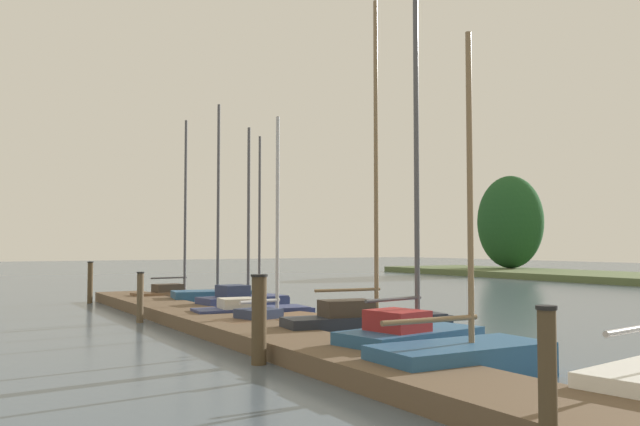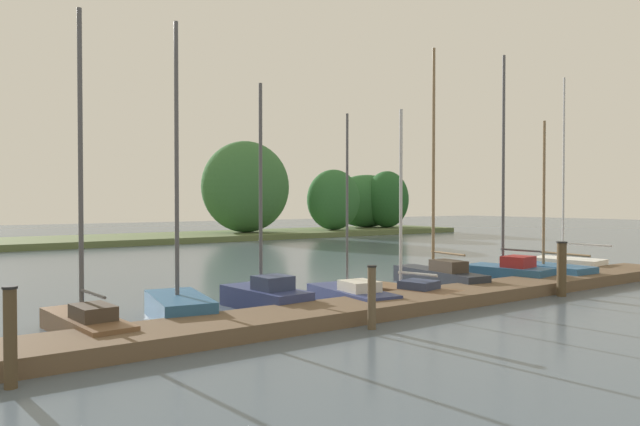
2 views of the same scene
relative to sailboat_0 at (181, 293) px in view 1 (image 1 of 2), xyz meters
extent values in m
cube|color=brown|center=(9.02, -1.66, -0.21)|extent=(23.10, 1.80, 0.35)
ellipsoid|color=#1E4C23|center=(-12.12, 29.81, 3.53)|extent=(5.70, 3.89, 7.04)
cube|color=brown|center=(0.01, -0.09, -0.17)|extent=(1.22, 3.42, 0.44)
cube|color=brown|center=(-0.14, 1.40, -0.19)|extent=(0.57, 0.88, 0.38)
cube|color=#3D3328|center=(0.05, -0.51, 0.20)|extent=(0.77, 1.06, 0.29)
cylinder|color=#4C4C51|center=(-0.01, 0.15, 3.28)|extent=(0.10, 0.10, 6.44)
cylinder|color=#4C4C51|center=(0.04, -0.47, 0.57)|extent=(0.19, 1.39, 0.06)
cube|color=#285684|center=(2.23, 0.38, -0.09)|extent=(1.61, 2.82, 0.60)
cube|color=#285684|center=(2.43, 1.56, -0.12)|extent=(0.75, 0.76, 0.51)
cylinder|color=#4C4C51|center=(2.26, 0.57, 3.47)|extent=(0.10, 0.10, 6.52)
cube|color=navy|center=(4.64, 0.48, -0.11)|extent=(1.36, 2.83, 0.55)
cube|color=navy|center=(4.53, 1.71, -0.14)|extent=(0.68, 0.74, 0.47)
cube|color=#2D3856|center=(4.67, 0.13, 0.35)|extent=(0.92, 0.89, 0.36)
cylinder|color=#4C4C51|center=(4.62, 0.68, 2.86)|extent=(0.10, 0.10, 5.39)
cube|color=navy|center=(6.94, -0.26, -0.18)|extent=(1.46, 3.28, 0.42)
cube|color=navy|center=(7.10, 1.16, -0.20)|extent=(0.70, 0.86, 0.36)
cube|color=beige|center=(6.89, -0.66, 0.17)|extent=(0.94, 1.04, 0.27)
cylinder|color=#4C4C51|center=(6.97, -0.03, 2.45)|extent=(0.07, 0.07, 4.84)
cube|color=brown|center=(8.76, -0.56, -0.21)|extent=(1.86, 3.26, 0.35)
cube|color=brown|center=(8.43, 0.79, -0.23)|extent=(0.80, 0.90, 0.30)
cube|color=#2D3856|center=(8.86, -0.93, 0.08)|extent=(1.06, 1.10, 0.23)
cylinder|color=#B7B7BC|center=(8.71, -0.33, 2.54)|extent=(0.09, 0.09, 5.15)
cylinder|color=#B7B7BC|center=(8.84, -0.88, 0.37)|extent=(0.39, 1.24, 0.09)
cube|color=#232833|center=(11.32, 0.62, -0.11)|extent=(1.42, 3.95, 0.56)
cube|color=#232833|center=(11.55, 2.34, -0.14)|extent=(0.63, 1.02, 0.48)
cube|color=#3D3328|center=(11.26, 0.14, 0.35)|extent=(0.84, 1.24, 0.36)
cylinder|color=#7F6647|center=(11.36, 0.91, 3.86)|extent=(0.10, 0.10, 7.38)
cylinder|color=#7F6647|center=(11.26, 0.18, 0.76)|extent=(0.28, 1.62, 0.07)
cube|color=#285684|center=(13.96, -0.15, -0.10)|extent=(1.78, 3.02, 0.58)
cube|color=#285684|center=(13.74, 1.11, -0.13)|extent=(0.84, 0.82, 0.50)
cube|color=maroon|center=(14.02, -0.50, 0.38)|extent=(1.12, 1.00, 0.38)
cylinder|color=#4C4C51|center=(13.92, 0.06, 3.85)|extent=(0.10, 0.10, 7.31)
cylinder|color=#4C4C51|center=(14.03, -0.58, 0.78)|extent=(0.30, 1.43, 0.06)
cube|color=#285684|center=(15.77, -0.53, -0.10)|extent=(1.38, 3.02, 0.57)
cube|color=#285684|center=(15.79, 0.82, -0.13)|extent=(0.75, 0.76, 0.49)
cylinder|color=#7F6647|center=(15.77, -0.30, 2.77)|extent=(0.10, 0.10, 5.17)
cylinder|color=#7F6647|center=(15.76, -1.15, 0.60)|extent=(0.11, 1.88, 0.09)
cylinder|color=#4C3D28|center=(-1.75, -2.91, 0.37)|extent=(0.19, 0.19, 1.51)
cylinder|color=black|center=(-1.75, -2.91, 1.14)|extent=(0.22, 0.22, 0.04)
cylinder|color=brown|center=(5.37, -2.95, 0.30)|extent=(0.19, 0.19, 1.38)
cylinder|color=black|center=(5.37, -2.95, 1.01)|extent=(0.21, 0.21, 0.04)
cylinder|color=#4C3D28|center=(12.92, -2.81, 0.41)|extent=(0.27, 0.27, 1.59)
cylinder|color=black|center=(12.92, -2.81, 1.23)|extent=(0.32, 0.32, 0.04)
cylinder|color=#4C3D28|center=(19.55, -2.88, 0.39)|extent=(0.18, 0.18, 1.56)
cylinder|color=black|center=(19.55, -2.88, 1.19)|extent=(0.20, 0.20, 0.04)
camera|label=1|loc=(23.94, -7.94, 1.79)|focal=37.07mm
camera|label=2|loc=(-3.01, -12.76, 2.45)|focal=32.73mm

